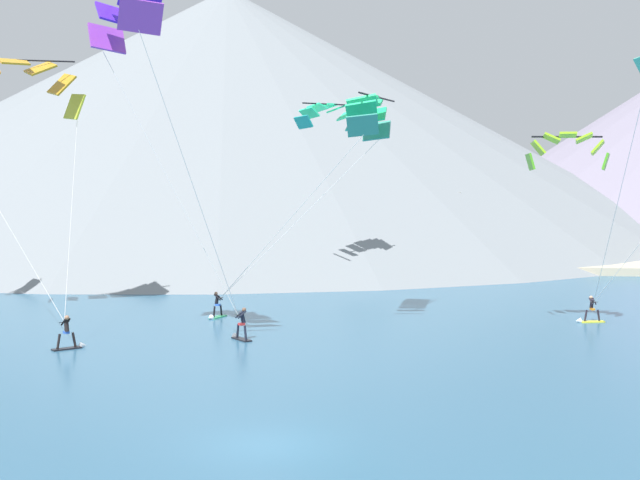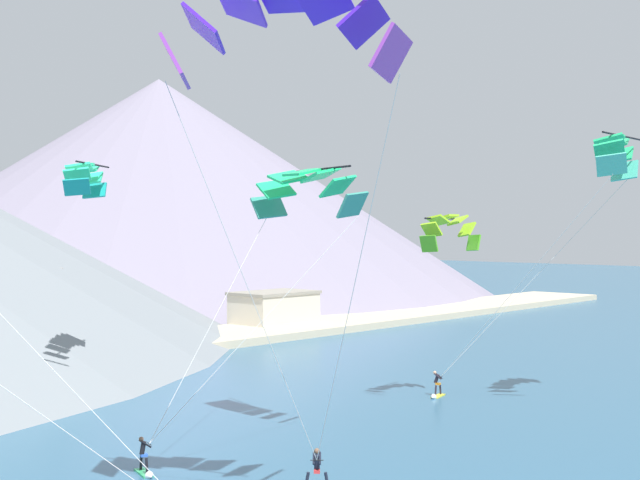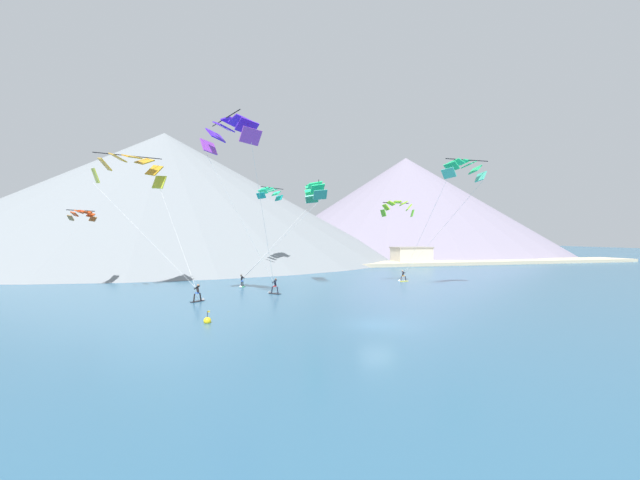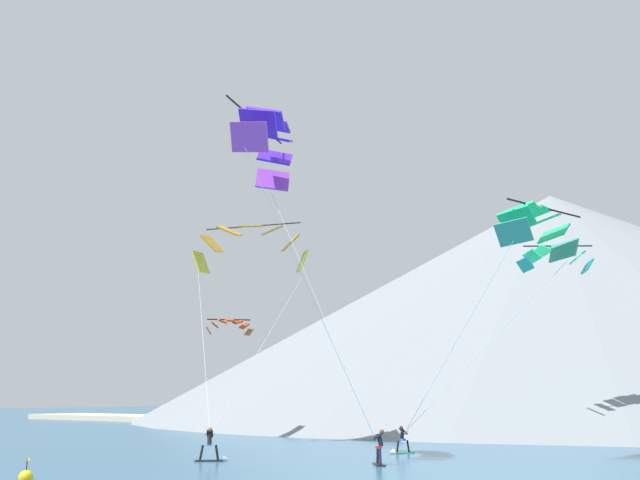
% 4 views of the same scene
% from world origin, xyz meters
% --- Properties ---
extents(ground_plane, '(400.00, 400.00, 0.00)m').
position_xyz_m(ground_plane, '(0.00, 0.00, 0.00)').
color(ground_plane, '#2D5B7A').
extents(kitesurfer_near_lead, '(1.79, 0.81, 1.62)m').
position_xyz_m(kitesurfer_near_lead, '(14.74, 25.82, 0.43)').
color(kitesurfer_near_lead, yellow).
rests_on(kitesurfer_near_lead, ground).
extents(kitesurfer_near_trail, '(1.54, 1.48, 1.80)m').
position_xyz_m(kitesurfer_near_trail, '(-12.42, 14.68, 0.55)').
color(kitesurfer_near_trail, black).
rests_on(kitesurfer_near_trail, ground).
extents(kitesurfer_mid_center, '(1.45, 1.57, 1.78)m').
position_xyz_m(kitesurfer_mid_center, '(-4.55, 18.17, 0.54)').
color(kitesurfer_mid_center, black).
rests_on(kitesurfer_mid_center, ground).
extents(kitesurfer_far_left, '(0.95, 1.77, 1.65)m').
position_xyz_m(kitesurfer_far_left, '(-7.42, 24.94, 0.44)').
color(kitesurfer_far_left, '#33B266').
rests_on(kitesurfer_far_left, ground).
extents(parafoil_kite_near_lead, '(6.59, 11.42, 14.21)m').
position_xyz_m(parafoil_kite_near_lead, '(17.95, 16.13, 14.41)').
color(parafoil_kite_near_lead, '#4AC1A6').
extents(parafoil_kite_near_trail, '(11.34, 14.05, 14.52)m').
position_xyz_m(parafoil_kite_near_trail, '(-20.11, 25.48, 14.39)').
color(parafoil_kite_near_trail, gold).
extents(parafoil_kite_mid_center, '(7.77, 7.71, 16.71)m').
position_xyz_m(parafoil_kite_mid_center, '(-9.33, 14.98, 16.80)').
color(parafoil_kite_mid_center, purple).
extents(parafoil_kite_far_left, '(10.40, 7.10, 11.99)m').
position_xyz_m(parafoil_kite_far_left, '(1.73, 24.42, 12.22)').
color(parafoil_kite_far_left, teal).
extents(parafoil_kite_distant_high_outer, '(4.71, 4.75, 1.93)m').
position_xyz_m(parafoil_kite_distant_high_outer, '(-1.89, 38.00, 13.17)').
color(parafoil_kite_distant_high_outer, teal).
extents(parafoil_kite_distant_low_drift, '(4.63, 1.69, 2.16)m').
position_xyz_m(parafoil_kite_distant_low_drift, '(13.03, 23.75, 10.23)').
color(parafoil_kite_distant_low_drift, '#4FAE21').
extents(parafoil_kite_distant_mid_solo, '(2.77, 3.74, 1.41)m').
position_xyz_m(parafoil_kite_distant_mid_solo, '(-26.20, 29.66, 9.02)').
color(parafoil_kite_distant_mid_solo, olive).
extents(race_marker_buoy, '(0.56, 0.56, 1.02)m').
position_xyz_m(race_marker_buoy, '(-11.75, 3.89, 0.16)').
color(race_marker_buoy, yellow).
rests_on(race_marker_buoy, ground).
extents(shoreline_strip, '(180.00, 10.00, 0.70)m').
position_xyz_m(shoreline_strip, '(0.00, 55.90, 0.35)').
color(shoreline_strip, beige).
rests_on(shoreline_strip, ground).
extents(shore_building_harbour_front, '(9.49, 6.61, 5.28)m').
position_xyz_m(shore_building_harbour_front, '(-9.60, 60.72, 2.65)').
color(shore_building_harbour_front, '#B7AD9E').
rests_on(shore_building_harbour_front, ground).
extents(shore_building_promenade_mid, '(8.39, 5.40, 3.84)m').
position_xyz_m(shore_building_promenade_mid, '(33.24, 58.56, 1.93)').
color(shore_building_promenade_mid, beige).
rests_on(shore_building_promenade_mid, ground).
extents(shore_building_quay_east, '(6.01, 5.59, 7.08)m').
position_xyz_m(shore_building_quay_east, '(5.77, 60.47, 3.55)').
color(shore_building_quay_east, silver).
rests_on(shore_building_quay_east, ground).
extents(shore_building_quay_west, '(7.40, 6.20, 6.31)m').
position_xyz_m(shore_building_quay_west, '(-1.85, 57.63, 3.17)').
color(shore_building_quay_west, '#B7AD9E').
rests_on(shore_building_quay_west, ground).
extents(shore_building_old_town, '(7.44, 5.37, 4.87)m').
position_xyz_m(shore_building_old_town, '(-17.66, 60.81, 2.45)').
color(shore_building_old_town, beige).
rests_on(shore_building_old_town, ground).
extents(mountain_peak_west_ridge, '(104.79, 104.79, 33.73)m').
position_xyz_m(mountain_peak_west_ridge, '(57.13, 108.72, 16.87)').
color(mountain_peak_west_ridge, gray).
rests_on(mountain_peak_west_ridge, ground).
extents(mountain_peak_central_summit, '(127.09, 127.09, 34.91)m').
position_xyz_m(mountain_peak_central_summit, '(-22.14, 97.78, 17.45)').
color(mountain_peak_central_summit, gray).
rests_on(mountain_peak_central_summit, ground).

